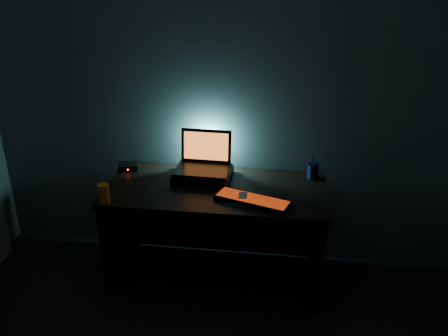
# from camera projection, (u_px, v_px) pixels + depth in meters

# --- Properties ---
(room) EXTENTS (3.50, 4.00, 2.50)m
(room) POSITION_uv_depth(u_px,v_px,m) (146.00, 269.00, 1.73)
(room) COLOR black
(room) RESTS_ON ground
(desk) EXTENTS (1.50, 0.70, 0.75)m
(desk) POSITION_uv_depth(u_px,v_px,m) (217.00, 216.00, 3.55)
(desk) COLOR black
(desk) RESTS_ON ground
(riser) EXTENTS (0.41, 0.31, 0.06)m
(riser) POSITION_uv_depth(u_px,v_px,m) (203.00, 175.00, 3.51)
(riser) COLOR black
(riser) RESTS_ON desk
(laptop) EXTENTS (0.39, 0.29, 0.26)m
(laptop) POSITION_uv_depth(u_px,v_px,m) (204.00, 160.00, 3.52)
(laptop) COLOR black
(laptop) RESTS_ON riser
(keyboard) EXTENTS (0.51, 0.30, 0.03)m
(keyboard) POSITION_uv_depth(u_px,v_px,m) (253.00, 200.00, 3.20)
(keyboard) COLOR black
(keyboard) RESTS_ON desk
(mousepad) EXTENTS (0.22, 0.20, 0.00)m
(mousepad) POSITION_uv_depth(u_px,v_px,m) (243.00, 199.00, 3.24)
(mousepad) COLOR navy
(mousepad) RESTS_ON desk
(mouse) EXTENTS (0.06, 0.09, 0.03)m
(mouse) POSITION_uv_depth(u_px,v_px,m) (243.00, 197.00, 3.23)
(mouse) COLOR gray
(mouse) RESTS_ON mousepad
(pen_cup) EXTENTS (0.09, 0.09, 0.11)m
(pen_cup) POSITION_uv_depth(u_px,v_px,m) (313.00, 171.00, 3.50)
(pen_cup) COLOR black
(pen_cup) RESTS_ON desk
(juice_glass) EXTENTS (0.09, 0.09, 0.13)m
(juice_glass) POSITION_uv_depth(u_px,v_px,m) (104.00, 194.00, 3.18)
(juice_glass) COLOR orange
(juice_glass) RESTS_ON desk
(router) EXTENTS (0.16, 0.15, 0.05)m
(router) POSITION_uv_depth(u_px,v_px,m) (128.00, 167.00, 3.65)
(router) COLOR black
(router) RESTS_ON desk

